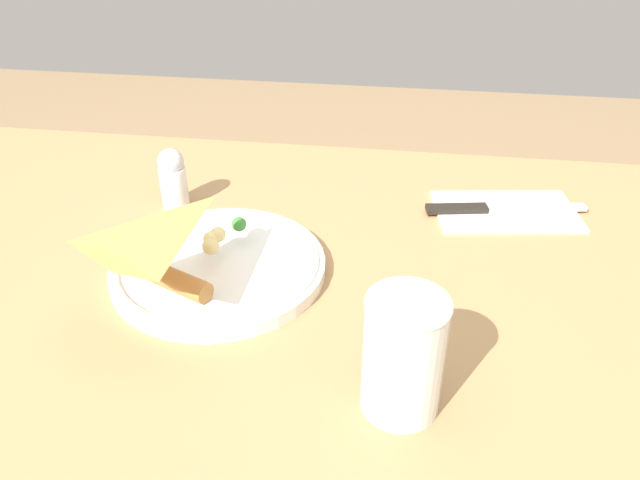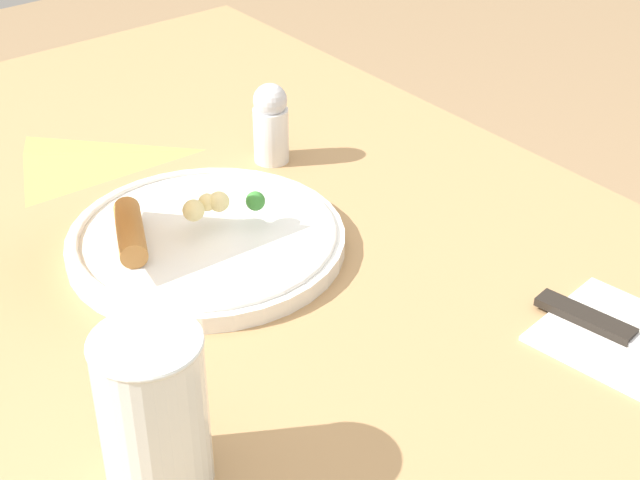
% 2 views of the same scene
% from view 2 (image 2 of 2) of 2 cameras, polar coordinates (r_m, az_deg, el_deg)
% --- Properties ---
extents(dining_table, '(1.30, 0.87, 0.77)m').
position_cam_2_polar(dining_table, '(0.85, -5.40, -10.77)').
color(dining_table, '#A87F51').
rests_on(dining_table, ground_plane).
extents(plate_pizza, '(0.25, 0.25, 0.05)m').
position_cam_2_polar(plate_pizza, '(0.88, -6.71, 0.21)').
color(plate_pizza, white).
rests_on(plate_pizza, dining_table).
extents(milk_glass, '(0.07, 0.07, 0.12)m').
position_cam_2_polar(milk_glass, '(0.64, -9.62, -10.22)').
color(milk_glass, white).
rests_on(milk_glass, dining_table).
extents(salt_shaker, '(0.04, 0.04, 0.09)m').
position_cam_2_polar(salt_shaker, '(1.01, -2.88, 6.82)').
color(salt_shaker, silver).
rests_on(salt_shaker, dining_table).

